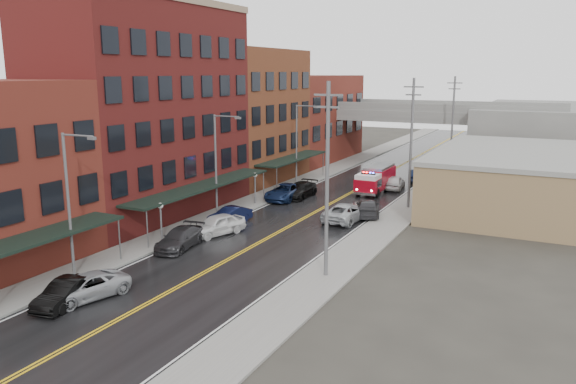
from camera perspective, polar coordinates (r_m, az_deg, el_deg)
The scene contains 35 objects.
ground at distance 28.18m, azimuth -23.34°, elevation -15.33°, with size 220.00×220.00×0.00m, color #2D2B26.
road at distance 51.32m, azimuth 2.88°, elevation -2.01°, with size 11.00×160.00×0.02m, color black.
sidewalk_left at distance 54.54m, azimuth -4.17°, elevation -1.11°, with size 3.00×160.00×0.15m, color slate.
sidewalk_right at distance 48.95m, azimuth 10.74°, elevation -2.83°, with size 3.00×160.00×0.15m, color slate.
curb_left at distance 53.74m, azimuth -2.65°, elevation -1.29°, with size 0.30×160.00×0.15m, color gray.
curb_right at distance 49.40m, azimuth 8.90°, elevation -2.63°, with size 0.30×160.00×0.15m, color gray.
brick_building_b at distance 51.02m, azimuth -14.26°, elevation 7.79°, with size 9.00×20.00×18.00m, color #4F1514.
brick_building_c at distance 65.38m, azimuth -4.13°, elevation 7.68°, with size 9.00×15.00×15.00m, color brown.
brick_building_far at distance 81.02m, azimuth 2.23°, elevation 7.49°, with size 9.00×20.00×12.00m, color maroon.
tan_building at distance 56.68m, azimuth 22.14°, elevation 1.03°, with size 14.00×22.00×5.00m, color #91714E.
right_far_block at distance 86.10m, azimuth 25.19°, elevation 5.29°, with size 18.00×30.00×8.00m, color slate.
awning_0 at distance 34.96m, azimuth -26.79°, elevation -5.05°, with size 2.60×16.00×3.09m.
awning_1 at distance 48.28m, azimuth -8.63°, elevation 0.59°, with size 2.60×18.00×3.09m.
awning_2 at distance 63.16m, azimuth 0.49°, elevation 3.43°, with size 2.60×13.00×3.09m.
globe_lamp_1 at distance 42.35m, azimuth -12.81°, elevation -2.14°, with size 0.44×0.44×3.12m.
globe_lamp_2 at distance 53.63m, azimuth -3.37°, elevation 1.12°, with size 0.44×0.44×3.12m.
street_lamp_0 at distance 36.17m, azimuth -21.20°, elevation -0.42°, with size 2.64×0.22×9.00m.
street_lamp_1 at distance 48.18m, azimuth -7.11°, elevation 3.27°, with size 2.64×0.22×9.00m.
street_lamp_2 at distance 62.02m, azimuth 1.08°, elevation 5.32°, with size 2.64×0.22×9.00m.
utility_pole_0 at distance 33.73m, azimuth 4.00°, elevation 1.47°, with size 1.80×0.24×12.00m.
utility_pole_1 at distance 52.57m, azimuth 12.40°, elevation 5.05°, with size 1.80×0.24×12.00m.
utility_pole_2 at distance 72.04m, azimuth 16.35°, elevation 6.68°, with size 1.80×0.24×12.00m.
overpass at distance 80.41m, azimuth 12.17°, elevation 7.19°, with size 40.00×10.00×7.50m.
fire_truck at distance 60.16m, azimuth 8.88°, elevation 1.37°, with size 2.96×7.34×2.67m.
parked_car_left_1 at distance 33.40m, azimuth -21.66°, elevation -9.50°, with size 1.50×4.30×1.42m, color black.
parked_car_left_2 at distance 33.89m, azimuth -19.94°, elevation -9.08°, with size 2.30×4.99×1.39m, color #9C9FA4.
parked_car_left_3 at distance 41.40m, azimuth -10.94°, elevation -4.66°, with size 2.03×4.99×1.45m, color #29292C.
parked_car_left_4 at distance 44.24m, azimuth -7.24°, elevation -3.33°, with size 1.92×4.77×1.62m, color silver.
parked_car_left_5 at distance 47.60m, azimuth -5.94°, elevation -2.36°, with size 1.42×4.08×1.34m, color black.
parked_car_left_6 at distance 55.97m, azimuth -0.34°, elevation 0.01°, with size 2.58×5.59×1.55m, color #122145.
parked_car_left_7 at distance 56.97m, azimuth 1.25°, elevation 0.20°, with size 2.13×5.23×1.52m, color black.
parked_car_right_0 at distance 48.21m, azimuth 5.96°, elevation -2.05°, with size 2.57×5.58×1.55m, color #A7ABAF.
parked_car_right_1 at distance 50.13m, azimuth 8.09°, elevation -1.61°, with size 2.05×5.04×1.46m, color #2B2A2D.
parked_car_right_2 at distance 61.99m, azimuth 10.78°, elevation 0.98°, with size 1.84×4.56×1.55m, color silver.
parked_car_right_3 at distance 66.63m, azimuth 13.16°, elevation 1.62°, with size 1.59×4.56×1.50m, color black.
Camera 1 is at (19.81, -15.66, 12.52)m, focal length 35.00 mm.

